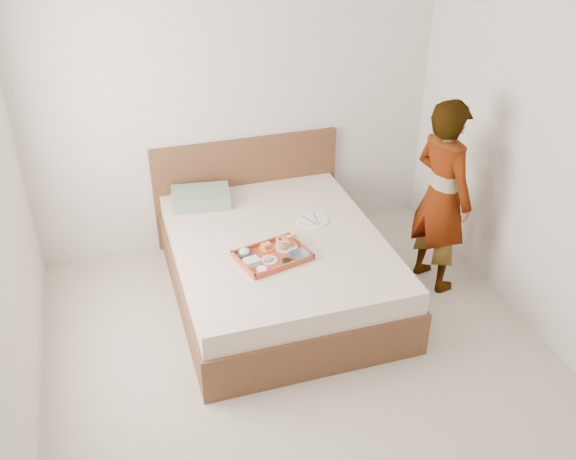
% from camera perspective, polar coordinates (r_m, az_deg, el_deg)
% --- Properties ---
extents(ground, '(3.50, 4.00, 0.01)m').
position_cam_1_polar(ground, '(4.40, 2.17, -13.37)').
color(ground, beige).
rests_on(ground, ground).
extents(wall_back, '(3.50, 0.01, 2.60)m').
position_cam_1_polar(wall_back, '(5.37, -4.75, 11.64)').
color(wall_back, silver).
rests_on(wall_back, ground).
extents(wall_right, '(0.01, 4.00, 2.60)m').
position_cam_1_polar(wall_right, '(4.46, 24.32, 4.68)').
color(wall_right, silver).
rests_on(wall_right, ground).
extents(bed, '(1.65, 2.00, 0.53)m').
position_cam_1_polar(bed, '(4.98, -0.89, -3.31)').
color(bed, brown).
rests_on(bed, ground).
extents(headboard, '(1.65, 0.06, 0.95)m').
position_cam_1_polar(headboard, '(5.68, -3.72, 3.76)').
color(headboard, brown).
rests_on(headboard, ground).
extents(pillow, '(0.52, 0.39, 0.11)m').
position_cam_1_polar(pillow, '(5.33, -7.86, 2.93)').
color(pillow, gray).
rests_on(pillow, bed).
extents(tray, '(0.57, 0.48, 0.05)m').
position_cam_1_polar(tray, '(4.60, -1.40, -2.30)').
color(tray, '#B53E26').
rests_on(tray, bed).
extents(prawn_plate, '(0.21, 0.21, 0.01)m').
position_cam_1_polar(prawn_plate, '(4.70, -0.16, -1.49)').
color(prawn_plate, white).
rests_on(prawn_plate, tray).
extents(navy_bowl_big, '(0.17, 0.17, 0.03)m').
position_cam_1_polar(navy_bowl_big, '(4.58, 1.04, -2.30)').
color(navy_bowl_big, '#192645').
rests_on(navy_bowl_big, tray).
extents(sauce_dish, '(0.09, 0.09, 0.03)m').
position_cam_1_polar(sauce_dish, '(4.52, -0.11, -2.89)').
color(sauce_dish, black).
rests_on(sauce_dish, tray).
extents(meat_plate, '(0.15, 0.15, 0.01)m').
position_cam_1_polar(meat_plate, '(4.55, -1.71, -2.74)').
color(meat_plate, white).
rests_on(meat_plate, tray).
extents(bread_plate, '(0.15, 0.15, 0.01)m').
position_cam_1_polar(bread_plate, '(4.69, -1.91, -1.62)').
color(bread_plate, orange).
rests_on(bread_plate, tray).
extents(salad_bowl, '(0.13, 0.13, 0.03)m').
position_cam_1_polar(salad_bowl, '(4.61, -3.93, -2.15)').
color(salad_bowl, '#192645').
rests_on(salad_bowl, tray).
extents(plastic_tub, '(0.12, 0.11, 0.05)m').
position_cam_1_polar(plastic_tub, '(4.51, -3.27, -2.88)').
color(plastic_tub, silver).
rests_on(plastic_tub, tray).
extents(cheese_round, '(0.09, 0.09, 0.03)m').
position_cam_1_polar(cheese_round, '(4.44, -2.38, -3.59)').
color(cheese_round, white).
rests_on(cheese_round, tray).
extents(dinner_plate, '(0.28, 0.28, 0.01)m').
position_cam_1_polar(dinner_plate, '(5.06, 2.22, 0.86)').
color(dinner_plate, white).
rests_on(dinner_plate, bed).
extents(person, '(0.49, 0.64, 1.57)m').
position_cam_1_polar(person, '(5.03, 13.67, 2.95)').
color(person, silver).
rests_on(person, ground).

